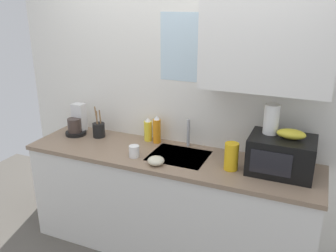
{
  "coord_description": "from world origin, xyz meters",
  "views": [
    {
      "loc": [
        1.05,
        -2.44,
        2.11
      ],
      "look_at": [
        0.0,
        0.0,
        1.15
      ],
      "focal_mm": 38.26,
      "sensor_mm": 36.0,
      "label": 1
    }
  ],
  "objects_px": {
    "microwave": "(281,155)",
    "mug_white": "(134,151)",
    "small_bowl": "(156,161)",
    "dish_soap_bottle_orange": "(157,130)",
    "dish_soap_bottle_yellow": "(148,130)",
    "utensil_crock": "(99,130)",
    "cereal_canister": "(231,156)",
    "paper_towel_roll": "(271,119)",
    "coffee_maker": "(77,123)",
    "banana_bunch": "(291,134)"
  },
  "relations": [
    {
      "from": "dish_soap_bottle_yellow",
      "to": "utensil_crock",
      "type": "bearing_deg",
      "value": -167.7
    },
    {
      "from": "dish_soap_bottle_yellow",
      "to": "small_bowl",
      "type": "relative_size",
      "value": 1.65
    },
    {
      "from": "microwave",
      "to": "dish_soap_bottle_orange",
      "type": "distance_m",
      "value": 1.08
    },
    {
      "from": "cereal_canister",
      "to": "small_bowl",
      "type": "xyz_separation_m",
      "value": [
        -0.54,
        -0.15,
        -0.07
      ]
    },
    {
      "from": "coffee_maker",
      "to": "cereal_canister",
      "type": "height_order",
      "value": "coffee_maker"
    },
    {
      "from": "dish_soap_bottle_orange",
      "to": "dish_soap_bottle_yellow",
      "type": "distance_m",
      "value": 0.09
    },
    {
      "from": "coffee_maker",
      "to": "cereal_canister",
      "type": "xyz_separation_m",
      "value": [
        1.5,
        -0.16,
        -0.0
      ]
    },
    {
      "from": "small_bowl",
      "to": "dish_soap_bottle_orange",
      "type": "bearing_deg",
      "value": 113.92
    },
    {
      "from": "mug_white",
      "to": "paper_towel_roll",
      "type": "bearing_deg",
      "value": 13.44
    },
    {
      "from": "dish_soap_bottle_orange",
      "to": "utensil_crock",
      "type": "bearing_deg",
      "value": -171.03
    },
    {
      "from": "small_bowl",
      "to": "coffee_maker",
      "type": "bearing_deg",
      "value": 162.12
    },
    {
      "from": "coffee_maker",
      "to": "mug_white",
      "type": "bearing_deg",
      "value": -18.65
    },
    {
      "from": "paper_towel_roll",
      "to": "small_bowl",
      "type": "relative_size",
      "value": 1.69
    },
    {
      "from": "paper_towel_roll",
      "to": "mug_white",
      "type": "bearing_deg",
      "value": -166.56
    },
    {
      "from": "microwave",
      "to": "cereal_canister",
      "type": "height_order",
      "value": "microwave"
    },
    {
      "from": "microwave",
      "to": "mug_white",
      "type": "distance_m",
      "value": 1.12
    },
    {
      "from": "utensil_crock",
      "to": "banana_bunch",
      "type": "bearing_deg",
      "value": -2.41
    },
    {
      "from": "mug_white",
      "to": "small_bowl",
      "type": "relative_size",
      "value": 0.73
    },
    {
      "from": "paper_towel_roll",
      "to": "cereal_canister",
      "type": "height_order",
      "value": "paper_towel_roll"
    },
    {
      "from": "dish_soap_bottle_orange",
      "to": "dish_soap_bottle_yellow",
      "type": "xyz_separation_m",
      "value": [
        -0.09,
        0.01,
        -0.02
      ]
    },
    {
      "from": "paper_towel_roll",
      "to": "dish_soap_bottle_orange",
      "type": "height_order",
      "value": "paper_towel_roll"
    },
    {
      "from": "banana_bunch",
      "to": "small_bowl",
      "type": "relative_size",
      "value": 1.54
    },
    {
      "from": "dish_soap_bottle_orange",
      "to": "coffee_maker",
      "type": "bearing_deg",
      "value": -172.83
    },
    {
      "from": "mug_white",
      "to": "cereal_canister",
      "type": "bearing_deg",
      "value": 6.71
    },
    {
      "from": "coffee_maker",
      "to": "banana_bunch",
      "type": "bearing_deg",
      "value": -1.77
    },
    {
      "from": "dish_soap_bottle_yellow",
      "to": "coffee_maker",
      "type": "bearing_deg",
      "value": -170.84
    },
    {
      "from": "paper_towel_roll",
      "to": "utensil_crock",
      "type": "height_order",
      "value": "paper_towel_roll"
    },
    {
      "from": "paper_towel_roll",
      "to": "dish_soap_bottle_yellow",
      "type": "bearing_deg",
      "value": 173.6
    },
    {
      "from": "banana_bunch",
      "to": "utensil_crock",
      "type": "relative_size",
      "value": 0.68
    },
    {
      "from": "coffee_maker",
      "to": "dish_soap_bottle_orange",
      "type": "xyz_separation_m",
      "value": [
        0.78,
        0.1,
        0.01
      ]
    },
    {
      "from": "paper_towel_roll",
      "to": "utensil_crock",
      "type": "distance_m",
      "value": 1.54
    },
    {
      "from": "coffee_maker",
      "to": "paper_towel_roll",
      "type": "bearing_deg",
      "value": -0.27
    },
    {
      "from": "dish_soap_bottle_yellow",
      "to": "cereal_canister",
      "type": "bearing_deg",
      "value": -18.19
    },
    {
      "from": "banana_bunch",
      "to": "coffee_maker",
      "type": "xyz_separation_m",
      "value": [
        -1.89,
        0.06,
        -0.2
      ]
    },
    {
      "from": "dish_soap_bottle_orange",
      "to": "cereal_canister",
      "type": "xyz_separation_m",
      "value": [
        0.72,
        -0.26,
        -0.01
      ]
    },
    {
      "from": "microwave",
      "to": "dish_soap_bottle_yellow",
      "type": "height_order",
      "value": "microwave"
    },
    {
      "from": "dish_soap_bottle_yellow",
      "to": "utensil_crock",
      "type": "xyz_separation_m",
      "value": [
        -0.45,
        -0.1,
        -0.03
      ]
    },
    {
      "from": "banana_bunch",
      "to": "paper_towel_roll",
      "type": "bearing_deg",
      "value": 161.57
    },
    {
      "from": "dish_soap_bottle_orange",
      "to": "dish_soap_bottle_yellow",
      "type": "relative_size",
      "value": 1.16
    },
    {
      "from": "paper_towel_roll",
      "to": "mug_white",
      "type": "height_order",
      "value": "paper_towel_roll"
    },
    {
      "from": "cereal_canister",
      "to": "coffee_maker",
      "type": "bearing_deg",
      "value": 173.98
    },
    {
      "from": "paper_towel_roll",
      "to": "small_bowl",
      "type": "height_order",
      "value": "paper_towel_roll"
    },
    {
      "from": "microwave",
      "to": "banana_bunch",
      "type": "xyz_separation_m",
      "value": [
        0.05,
        0.0,
        0.17
      ]
    },
    {
      "from": "mug_white",
      "to": "utensil_crock",
      "type": "distance_m",
      "value": 0.57
    },
    {
      "from": "microwave",
      "to": "paper_towel_roll",
      "type": "bearing_deg",
      "value": 152.62
    },
    {
      "from": "paper_towel_roll",
      "to": "dish_soap_bottle_orange",
      "type": "distance_m",
      "value": 1.01
    },
    {
      "from": "paper_towel_roll",
      "to": "cereal_canister",
      "type": "xyz_separation_m",
      "value": [
        -0.24,
        -0.15,
        -0.28
      ]
    },
    {
      "from": "dish_soap_bottle_orange",
      "to": "utensil_crock",
      "type": "distance_m",
      "value": 0.55
    },
    {
      "from": "small_bowl",
      "to": "utensil_crock",
      "type": "bearing_deg",
      "value": 156.22
    },
    {
      "from": "paper_towel_roll",
      "to": "coffee_maker",
      "type": "bearing_deg",
      "value": 179.73
    }
  ]
}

